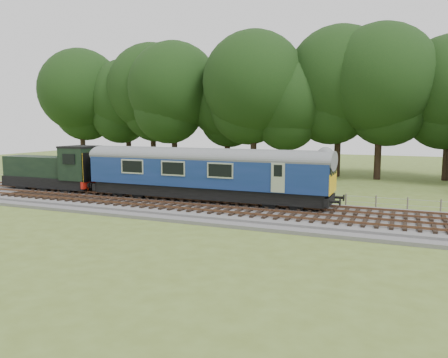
% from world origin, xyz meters
% --- Properties ---
extents(ground, '(120.00, 120.00, 0.00)m').
position_xyz_m(ground, '(0.00, 0.00, 0.00)').
color(ground, '#546525').
rests_on(ground, ground).
extents(ballast, '(70.00, 7.00, 0.35)m').
position_xyz_m(ballast, '(0.00, 0.00, 0.17)').
color(ballast, '#4C4C4F').
rests_on(ballast, ground).
extents(track_north, '(67.20, 2.40, 0.21)m').
position_xyz_m(track_north, '(0.00, 1.40, 0.42)').
color(track_north, black).
rests_on(track_north, ballast).
extents(track_south, '(67.20, 2.40, 0.21)m').
position_xyz_m(track_south, '(0.00, -1.60, 0.42)').
color(track_south, black).
rests_on(track_south, ballast).
extents(fence, '(64.00, 0.12, 1.00)m').
position_xyz_m(fence, '(0.00, 4.50, 0.00)').
color(fence, '#6B6054').
rests_on(fence, ground).
extents(tree_line, '(70.00, 8.00, 18.00)m').
position_xyz_m(tree_line, '(0.00, 22.00, 0.00)').
color(tree_line, black).
rests_on(tree_line, ground).
extents(dmu_railcar, '(18.05, 2.86, 3.88)m').
position_xyz_m(dmu_railcar, '(-1.48, 1.40, 2.61)').
color(dmu_railcar, black).
rests_on(dmu_railcar, ground).
extents(shunter_loco, '(8.91, 2.60, 3.38)m').
position_xyz_m(shunter_loco, '(-15.41, 1.40, 1.97)').
color(shunter_loco, black).
rests_on(shunter_loco, ground).
extents(worker, '(0.69, 0.54, 1.68)m').
position_xyz_m(worker, '(-11.66, 0.75, 1.19)').
color(worker, '#FF430D').
rests_on(worker, ballast).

